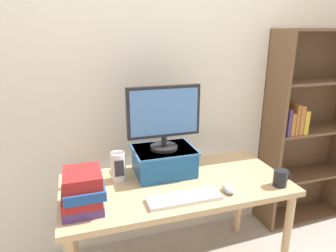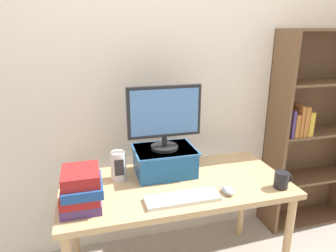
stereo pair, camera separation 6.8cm
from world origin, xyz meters
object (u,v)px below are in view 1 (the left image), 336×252
riser_box (164,160)px  computer_monitor (164,115)px  computer_mouse (228,189)px  coffee_mug (281,178)px  desk (176,193)px  book_stack (83,191)px  desk_speaker (118,167)px  keyboard (184,198)px  bookshelf_unit (306,128)px

riser_box → computer_monitor: 0.31m
computer_mouse → coffee_mug: bearing=-4.1°
riser_box → desk: bearing=-77.4°
riser_box → book_stack: bearing=-152.2°
desk → desk_speaker: bearing=158.0°
computer_mouse → book_stack: book_stack is taller
desk → computer_monitor: 0.50m
keyboard → book_stack: book_stack is taller
bookshelf_unit → keyboard: bearing=-156.6°
keyboard → computer_mouse: computer_mouse is taller
keyboard → coffee_mug: coffee_mug is taller
computer_mouse → desk: bearing=141.0°
computer_monitor → book_stack: size_ratio=1.82×
keyboard → riser_box: bearing=91.6°
desk → computer_mouse: bearing=-39.0°
keyboard → coffee_mug: size_ratio=3.60×
desk → coffee_mug: size_ratio=11.97×
coffee_mug → desk: bearing=158.8°
riser_box → computer_mouse: size_ratio=3.82×
desk → coffee_mug: bearing=-21.2°
keyboard → desk_speaker: bearing=132.1°
computer_monitor → bookshelf_unit: bearing=9.2°
book_stack → desk_speaker: size_ratio=1.39×
desk → riser_box: size_ratio=3.53×
desk → keyboard: (-0.02, -0.21, 0.09)m
keyboard → desk_speaker: (-0.31, 0.35, 0.08)m
riser_box → coffee_mug: size_ratio=3.40×
keyboard → computer_monitor: bearing=91.7°
computer_mouse → keyboard: bearing=-179.3°
bookshelf_unit → coffee_mug: (-0.70, -0.59, -0.07)m
bookshelf_unit → riser_box: bearing=-170.9°
book_stack → bookshelf_unit: bearing=14.8°
desk_speaker → keyboard: bearing=-47.9°
bookshelf_unit → keyboard: (-1.31, -0.57, -0.11)m
computer_monitor → book_stack: bearing=-152.4°
desk → bookshelf_unit: bearing=15.5°
computer_mouse → book_stack: 0.82m
bookshelf_unit → book_stack: 1.92m
riser_box → coffee_mug: (0.63, -0.38, -0.04)m
bookshelf_unit → computer_monitor: bookshelf_unit is taller
desk → computer_monitor: bearing=102.7°
riser_box → keyboard: riser_box is taller
riser_box → desk_speaker: (-0.30, -0.01, -0.00)m
riser_box → desk_speaker: 0.30m
bookshelf_unit → book_stack: bearing=-165.2°
book_stack → desk: bearing=13.2°
riser_box → computer_mouse: riser_box is taller
desk → keyboard: keyboard is taller
computer_monitor → desk: bearing=-77.3°
computer_monitor → book_stack: computer_monitor is taller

